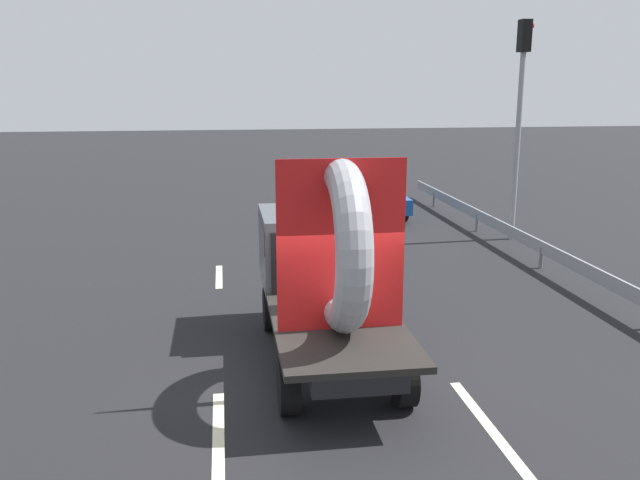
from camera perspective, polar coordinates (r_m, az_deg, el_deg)
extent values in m
plane|color=black|center=(10.95, 0.51, -11.86)|extent=(120.00, 120.00, 0.00)
cylinder|color=black|center=(12.98, -4.20, -5.86)|extent=(0.28, 0.81, 0.81)
cylinder|color=black|center=(13.20, 3.21, -5.52)|extent=(0.28, 0.81, 0.81)
cylinder|color=black|center=(9.82, -2.70, -12.35)|extent=(0.28, 0.81, 0.81)
cylinder|color=black|center=(10.11, 7.14, -11.67)|extent=(0.28, 0.81, 0.81)
cube|color=black|center=(11.31, 0.74, -6.55)|extent=(1.30, 5.46, 0.25)
cube|color=#4C5156|center=(12.72, -0.48, -0.54)|extent=(2.00, 2.00, 1.35)
cube|color=black|center=(12.61, -0.45, 0.71)|extent=(2.02, 1.90, 0.44)
cube|color=black|center=(10.33, 1.62, -7.49)|extent=(2.00, 3.46, 0.10)
cube|color=black|center=(11.72, 0.23, -1.87)|extent=(1.80, 0.08, 1.10)
torus|color=#9E9EA3|center=(9.79, 1.82, -0.50)|extent=(0.52, 2.56, 2.56)
cube|color=red|center=(9.79, 1.82, -0.50)|extent=(1.90, 0.03, 2.56)
cylinder|color=black|center=(25.43, 2.35, 3.38)|extent=(0.21, 0.61, 0.61)
cylinder|color=black|center=(25.74, 5.63, 3.45)|extent=(0.21, 0.61, 0.61)
cylinder|color=black|center=(22.94, 3.53, 2.29)|extent=(0.21, 0.61, 0.61)
cylinder|color=black|center=(23.29, 7.15, 2.37)|extent=(0.21, 0.61, 0.61)
cube|color=#194C99|center=(24.29, 4.65, 3.51)|extent=(1.73, 4.03, 0.53)
cube|color=black|center=(24.12, 4.73, 4.65)|extent=(1.56, 2.26, 0.48)
cylinder|color=gray|center=(20.86, 16.42, 7.48)|extent=(0.16, 0.16, 5.51)
cube|color=black|center=(20.81, 17.01, 16.29)|extent=(0.30, 0.36, 0.90)
sphere|color=red|center=(20.90, 17.51, 17.01)|extent=(0.20, 0.20, 0.20)
cube|color=gray|center=(19.98, 15.57, 0.90)|extent=(0.06, 17.78, 0.32)
cylinder|color=slate|center=(18.09, 18.31, -1.45)|extent=(0.10, 0.10, 0.55)
cylinder|color=slate|center=(22.04, 13.22, 1.42)|extent=(0.10, 0.10, 0.55)
cylinder|color=slate|center=(26.15, 9.70, 3.40)|extent=(0.10, 0.10, 0.55)
cube|color=beige|center=(9.56, -8.64, -15.98)|extent=(0.16, 2.43, 0.01)
cube|color=beige|center=(16.68, -8.59, -3.09)|extent=(0.16, 2.01, 0.01)
cube|color=beige|center=(9.93, 14.11, -15.05)|extent=(0.16, 2.74, 0.01)
cube|color=beige|center=(17.08, 3.97, -2.58)|extent=(0.16, 2.42, 0.01)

